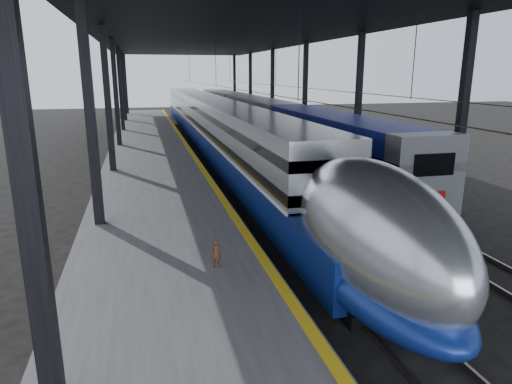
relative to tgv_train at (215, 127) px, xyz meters
name	(u,v)px	position (x,y,z in m)	size (l,w,h in m)	color
ground	(286,289)	(-2.00, -26.02, -2.04)	(160.00, 160.00, 0.00)	black
platform	(152,161)	(-5.50, -6.02, -1.54)	(6.00, 80.00, 1.00)	#4C4C4F
yellow_strip	(191,152)	(-2.70, -6.02, -1.03)	(0.30, 80.00, 0.01)	gold
rails	(262,162)	(2.50, -6.02, -1.96)	(6.52, 80.00, 0.16)	slate
canopy	(225,33)	(-0.10, -6.02, 7.08)	(18.00, 75.00, 9.47)	black
tgv_train	(215,127)	(0.00, 0.00, 0.00)	(3.04, 65.20, 4.36)	#BBBEC3
second_train	(260,120)	(5.00, 4.29, 0.07)	(3.02, 56.05, 4.15)	navy
child	(216,253)	(-4.18, -26.12, -0.60)	(0.32, 0.21, 0.87)	#4C2E19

